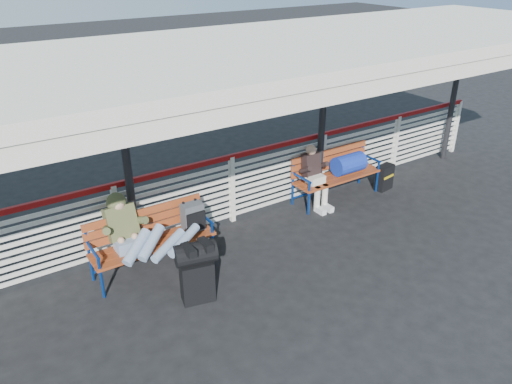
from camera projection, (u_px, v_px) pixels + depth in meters
ground at (300, 273)px, 7.30m from camera, size 60.00×60.00×0.00m
fence at (232, 186)px, 8.43m from camera, size 12.08×0.08×1.24m
canopy at (268, 52)px, 6.61m from camera, size 12.60×3.60×3.16m
luggage_stack at (197, 269)px, 6.55m from camera, size 0.59×0.41×0.89m
bench_left at (162, 230)px, 7.27m from camera, size 1.80×0.56×0.92m
bench_right at (342, 166)px, 9.34m from camera, size 1.80×0.56×0.92m
traveler_man at (150, 238)px, 6.78m from camera, size 0.94×1.64×0.77m
companion_person at (315, 176)px, 8.98m from camera, size 0.32×0.66×1.15m
suitcase_side at (384, 177)px, 9.76m from camera, size 0.39×0.27×0.50m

